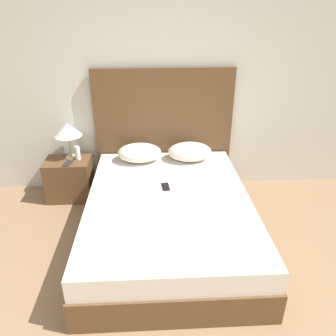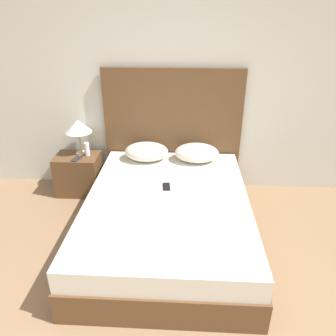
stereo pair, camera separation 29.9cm
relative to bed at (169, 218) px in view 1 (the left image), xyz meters
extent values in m
cube|color=silver|center=(-0.06, 1.14, 1.11)|extent=(10.00, 0.06, 2.70)
cube|color=brown|center=(0.00, 0.00, -0.10)|extent=(1.54, 2.08, 0.28)
cube|color=silver|center=(0.00, 0.00, 0.14)|extent=(1.51, 2.04, 0.20)
cube|color=brown|center=(0.00, 1.07, 0.50)|extent=(1.62, 0.05, 1.47)
ellipsoid|color=silver|center=(-0.29, 0.81, 0.34)|extent=(0.50, 0.36, 0.20)
ellipsoid|color=silver|center=(0.29, 0.81, 0.34)|extent=(0.50, 0.36, 0.20)
cube|color=black|center=(-0.02, 0.18, 0.25)|extent=(0.08, 0.16, 0.01)
cube|color=brown|center=(-1.13, 0.84, 0.01)|extent=(0.51, 0.37, 0.49)
cylinder|color=tan|center=(-1.09, 0.92, 0.26)|extent=(0.13, 0.13, 0.02)
cylinder|color=tan|center=(-1.09, 0.92, 0.40)|extent=(0.02, 0.02, 0.25)
cone|color=silver|center=(-1.09, 0.92, 0.60)|extent=(0.31, 0.31, 0.15)
cube|color=#232328|center=(-1.10, 0.75, 0.26)|extent=(0.10, 0.16, 0.01)
cylinder|color=silver|center=(-1.00, 0.86, 0.33)|extent=(0.06, 0.06, 0.16)
camera|label=1|loc=(-0.15, -2.62, 1.85)|focal=35.00mm
camera|label=2|loc=(0.15, -2.62, 1.85)|focal=35.00mm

